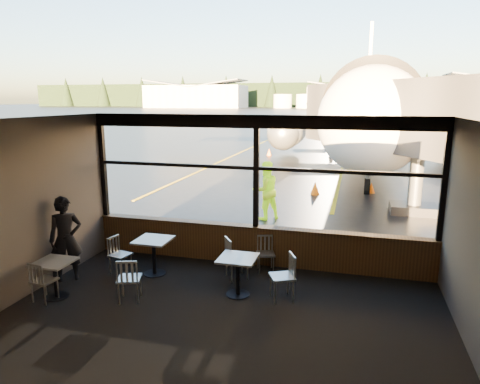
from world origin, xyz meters
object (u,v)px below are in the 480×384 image
at_px(cafe_table_mid, 154,257).
at_px(chair_near_n, 266,254).
at_px(jet_bridge, 402,142).
at_px(cone_wing, 269,152).
at_px(chair_near_w, 237,258).
at_px(chair_mid_w, 120,255).
at_px(cafe_table_near, 238,276).
at_px(chair_near_e, 282,277).
at_px(passenger, 66,239).
at_px(airliner, 371,71).
at_px(chair_left_s, 44,281).
at_px(cone_nose, 315,188).
at_px(chair_mid_s, 129,279).
at_px(ground_crew, 266,190).
at_px(cafe_table_left, 55,279).
at_px(cone_extra, 371,188).

relative_size(cafe_table_mid, chair_near_n, 1.01).
bearing_deg(chair_near_n, jet_bridge, -137.52).
relative_size(jet_bridge, cone_wing, 24.48).
xyz_separation_m(chair_near_w, chair_mid_w, (-2.59, -0.42, -0.05)).
xyz_separation_m(cafe_table_near, chair_near_e, (0.88, 0.05, 0.06)).
height_order(cafe_table_mid, chair_near_n, cafe_table_mid).
bearing_deg(chair_near_e, cafe_table_near, 67.97).
relative_size(cafe_table_mid, passenger, 0.45).
height_order(airliner, cafe_table_near, airliner).
xyz_separation_m(chair_left_s, cone_nose, (4.14, 10.96, -0.15)).
bearing_deg(chair_near_n, airliner, -115.24).
bearing_deg(cone_wing, chair_mid_w, -87.73).
distance_m(airliner, chair_near_e, 23.41).
distance_m(cafe_table_near, passenger, 3.78).
bearing_deg(chair_mid_s, chair_mid_w, 108.58).
height_order(passenger, ground_crew, ground_crew).
bearing_deg(cone_wing, jet_bridge, -63.22).
distance_m(jet_bridge, cone_wing, 16.21).
xyz_separation_m(airliner, chair_near_n, (-2.54, -21.46, -5.23)).
relative_size(cafe_table_near, ground_crew, 0.42).
xyz_separation_m(chair_mid_s, passenger, (-1.79, 0.54, 0.47)).
bearing_deg(chair_mid_s, chair_near_n, 24.53).
bearing_deg(cone_wing, chair_near_e, -78.07).
bearing_deg(chair_near_w, chair_near_e, 21.55).
bearing_deg(airliner, passenger, -105.18).
relative_size(chair_mid_w, ground_crew, 0.45).
relative_size(chair_left_s, cone_nose, 1.57).
bearing_deg(chair_mid_s, jet_bridge, 36.74).
bearing_deg(cone_wing, chair_near_w, -80.61).
distance_m(cafe_table_mid, passenger, 1.89).
bearing_deg(chair_mid_w, chair_near_w, 111.36).
bearing_deg(airliner, chair_left_s, -104.09).
height_order(ground_crew, cone_nose, ground_crew).
xyz_separation_m(cafe_table_near, ground_crew, (-0.62, 5.64, 0.55)).
height_order(airliner, passenger, airliner).
distance_m(cafe_table_left, ground_crew, 7.25).
bearing_deg(cone_nose, chair_near_e, -88.41).
xyz_separation_m(cafe_table_left, chair_mid_s, (1.48, 0.25, 0.07)).
xyz_separation_m(chair_mid_s, cone_extra, (4.80, 11.45, -0.23)).
relative_size(passenger, cone_wing, 3.99).
height_order(chair_near_n, passenger, passenger).
xyz_separation_m(airliner, chair_near_w, (-3.07, -21.99, -5.17)).
bearing_deg(chair_left_s, chair_mid_w, 73.81).
height_order(cafe_table_left, passenger, passenger).
distance_m(airliner, chair_mid_w, 23.69).
xyz_separation_m(chair_near_n, chair_left_s, (-3.82, -2.55, 0.01)).
relative_size(cafe_table_left, chair_mid_s, 0.84).
relative_size(cafe_table_mid, cone_nose, 1.55).
bearing_deg(chair_near_w, chair_mid_w, -115.21).
bearing_deg(cafe_table_mid, cone_extra, 64.12).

